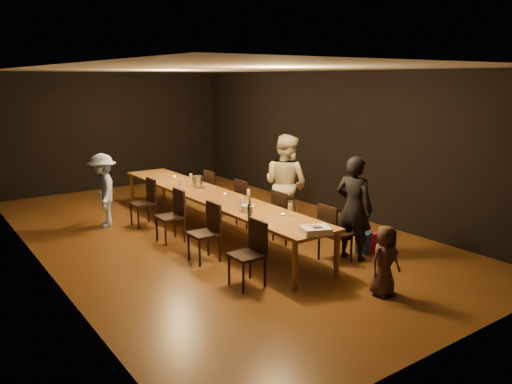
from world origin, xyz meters
TOP-DOWN VIEW (x-y plane):
  - ground at (0.00, 0.00)m, footprint 10.00×10.00m
  - room_shell at (0.00, 0.00)m, footprint 6.04×10.04m
  - table at (0.00, 0.00)m, footprint 0.90×6.00m
  - chair_right_0 at (0.85, -2.40)m, footprint 0.42×0.42m
  - chair_right_1 at (0.85, -1.20)m, footprint 0.42×0.42m
  - chair_right_2 at (0.85, 0.00)m, footprint 0.42×0.42m
  - chair_right_3 at (0.85, 1.20)m, footprint 0.42×0.42m
  - chair_left_0 at (-0.85, -2.40)m, footprint 0.42×0.42m
  - chair_left_1 at (-0.85, -1.20)m, footprint 0.42×0.42m
  - chair_left_2 at (-0.85, 0.00)m, footprint 0.42×0.42m
  - chair_left_3 at (-0.85, 1.20)m, footprint 0.42×0.42m
  - woman_birthday at (1.15, -2.48)m, footprint 0.58×0.71m
  - woman_tan at (1.15, -0.76)m, footprint 0.90×1.04m
  - man_blue at (-1.47, 1.62)m, footprint 0.75×1.03m
  - child at (0.48, -3.70)m, footprint 0.49×0.34m
  - gift_bag_red at (1.69, -2.42)m, footprint 0.29×0.22m
  - gift_bag_blue at (1.53, -2.39)m, footprint 0.29×0.23m
  - birthday_cake at (-0.03, -2.90)m, footprint 0.47×0.43m
  - plate_stack at (-0.18, -1.44)m, footprint 0.28×0.28m
  - champagne_bottle at (-0.31, -1.69)m, footprint 0.09×0.09m
  - ice_bucket at (0.09, 0.70)m, footprint 0.21×0.21m
  - wineglass_0 at (-0.37, -1.83)m, footprint 0.06×0.06m
  - wineglass_1 at (0.20, -2.05)m, footprint 0.06×0.06m
  - wineglass_2 at (-0.16, -1.25)m, footprint 0.06×0.06m
  - wineglass_3 at (0.27, -0.82)m, footprint 0.06×0.06m
  - wineglass_4 at (-0.32, 0.61)m, footprint 0.06×0.06m
  - wineglass_5 at (0.15, 1.05)m, footprint 0.06×0.06m
  - tealight_near at (0.15, -1.94)m, footprint 0.05×0.05m
  - tealight_mid at (0.15, -0.24)m, footprint 0.05×0.05m
  - tealight_far at (0.15, 1.82)m, footprint 0.05×0.05m

SIDE VIEW (x-z plane):
  - ground at x=0.00m, z-range 0.00..0.00m
  - gift_bag_red at x=1.69m, z-range 0.00..0.30m
  - gift_bag_blue at x=1.53m, z-range 0.00..0.33m
  - chair_right_0 at x=0.85m, z-range 0.00..0.93m
  - chair_right_1 at x=0.85m, z-range 0.00..0.93m
  - chair_right_2 at x=0.85m, z-range 0.00..0.93m
  - chair_right_3 at x=0.85m, z-range 0.00..0.93m
  - chair_left_0 at x=-0.85m, z-range 0.00..0.93m
  - chair_left_1 at x=-0.85m, z-range 0.00..0.93m
  - chair_left_2 at x=-0.85m, z-range 0.00..0.93m
  - chair_left_3 at x=-0.85m, z-range 0.00..0.93m
  - child at x=0.48m, z-range 0.00..0.97m
  - table at x=0.00m, z-range 0.33..1.08m
  - man_blue at x=-1.47m, z-range 0.00..1.44m
  - tealight_near at x=0.15m, z-range 0.75..0.78m
  - tealight_mid at x=0.15m, z-range 0.75..0.78m
  - tealight_far at x=0.15m, z-range 0.75..0.78m
  - birthday_cake at x=-0.03m, z-range 0.75..0.84m
  - plate_stack at x=-0.18m, z-range 0.75..0.87m
  - woman_birthday at x=1.15m, z-range 0.00..1.67m
  - wineglass_0 at x=-0.37m, z-range 0.75..0.96m
  - wineglass_1 at x=0.20m, z-range 0.75..0.96m
  - wineglass_2 at x=-0.16m, z-range 0.75..0.96m
  - wineglass_3 at x=0.27m, z-range 0.75..0.96m
  - wineglass_4 at x=-0.32m, z-range 0.75..0.96m
  - wineglass_5 at x=0.15m, z-range 0.75..0.96m
  - ice_bucket at x=0.09m, z-range 0.75..0.97m
  - champagne_bottle at x=-0.31m, z-range 0.75..1.05m
  - woman_tan at x=1.15m, z-range 0.00..1.85m
  - room_shell at x=0.00m, z-range 0.57..3.59m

